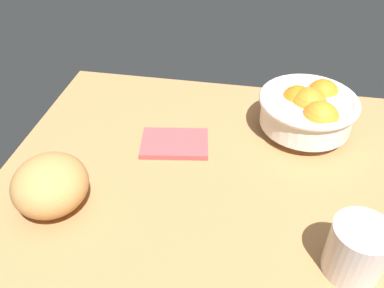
% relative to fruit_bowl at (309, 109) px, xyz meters
% --- Properties ---
extents(ground_plane, '(0.84, 0.66, 0.03)m').
position_rel_fruit_bowl_xyz_m(ground_plane, '(-0.17, -0.16, -0.07)').
color(ground_plane, '#B57C4A').
extents(fruit_bowl, '(0.21, 0.21, 0.11)m').
position_rel_fruit_bowl_xyz_m(fruit_bowl, '(0.00, 0.00, 0.00)').
color(fruit_bowl, white).
rests_on(fruit_bowl, ground).
extents(bread_loaf, '(0.15, 0.16, 0.09)m').
position_rel_fruit_bowl_xyz_m(bread_loaf, '(-0.44, -0.30, -0.01)').
color(bread_loaf, tan).
rests_on(bread_loaf, ground).
extents(napkin_folded, '(0.15, 0.11, 0.01)m').
position_rel_fruit_bowl_xyz_m(napkin_folded, '(-0.27, -0.10, -0.05)').
color(napkin_folded, '#AF4B4E').
rests_on(napkin_folded, ground).
extents(mug, '(0.12, 0.09, 0.09)m').
position_rel_fruit_bowl_xyz_m(mug, '(0.06, -0.34, -0.01)').
color(mug, silver).
rests_on(mug, ground).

